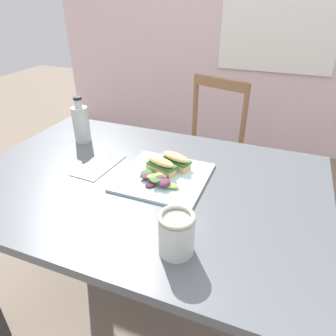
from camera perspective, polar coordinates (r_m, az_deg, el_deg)
name	(u,v)px	position (r m, az deg, el deg)	size (l,w,h in m)	color
dining_table	(144,209)	(1.16, -4.53, -7.49)	(1.24, 0.85, 0.74)	#51565B
chair_wooden_far	(205,151)	(1.93, 6.78, 3.08)	(0.49, 0.49, 0.87)	#8E6642
plate_lunch	(164,177)	(1.09, -0.77, -1.66)	(0.30, 0.30, 0.01)	silver
sandwich_half_front	(161,165)	(1.10, -1.33, 0.53)	(0.12, 0.08, 0.06)	#DBB270
sandwich_half_back	(175,160)	(1.13, 1.39, 1.40)	(0.12, 0.08, 0.06)	#DBB270
salad_mixed_greens	(158,178)	(1.04, -1.89, -1.95)	(0.17, 0.12, 0.03)	#4C2338
napkin_folded	(99,165)	(1.20, -12.54, 0.54)	(0.11, 0.21, 0.00)	silver
fork_on_napkin	(102,162)	(1.21, -12.05, 1.05)	(0.04, 0.19, 0.00)	silver
bottle_cold_brew	(81,126)	(1.39, -15.68, 7.55)	(0.07, 0.07, 0.20)	black
mason_jar_iced_tea	(176,235)	(0.78, 1.54, -12.25)	(0.09, 0.09, 0.11)	gold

